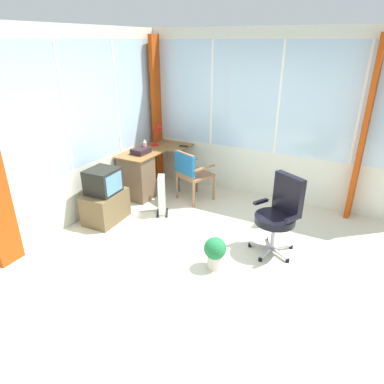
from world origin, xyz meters
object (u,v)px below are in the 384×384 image
object	(u,v)px
desk_lamp	(160,132)
tv_remote	(184,146)
spray_bottle	(145,146)
tv_on_stand	(105,198)
desk	(139,174)
paper_tray	(141,151)
office_chair	(280,210)
potted_plant	(215,251)
wooden_armchair	(190,170)
space_heater	(162,194)

from	to	relation	value
desk_lamp	tv_remote	bearing A→B (deg)	-77.91
spray_bottle	tv_on_stand	xyz separation A→B (m)	(-1.14, -0.06, -0.50)
desk	spray_bottle	world-z (taller)	spray_bottle
spray_bottle	paper_tray	distance (m)	0.13
tv_remote	spray_bottle	bearing A→B (deg)	130.59
desk	office_chair	xyz separation A→B (m)	(-0.51, -2.53, 0.17)
tv_on_stand	potted_plant	distance (m)	1.95
tv_remote	wooden_armchair	world-z (taller)	wooden_armchair
tv_remote	potted_plant	distance (m)	2.58
wooden_armchair	space_heater	distance (m)	0.66
desk	tv_remote	xyz separation A→B (m)	(0.76, -0.44, 0.36)
desk_lamp	office_chair	distance (m)	2.82
tv_remote	desk_lamp	bearing A→B (deg)	90.36
desk	paper_tray	bearing A→B (deg)	-1.62
tv_remote	wooden_armchair	size ratio (longest dim) A/B	0.17
desk_lamp	paper_tray	xyz separation A→B (m)	(-0.58, -0.00, -0.19)
desk	wooden_armchair	bearing A→B (deg)	-73.77
space_heater	potted_plant	xyz separation A→B (m)	(-0.89, -1.31, -0.09)
spray_bottle	wooden_armchair	world-z (taller)	spray_bottle
tv_remote	space_heater	world-z (taller)	tv_remote
tv_remote	office_chair	size ratio (longest dim) A/B	0.15
paper_tray	potted_plant	xyz separation A→B (m)	(-1.32, -1.98, -0.57)
wooden_armchair	potted_plant	size ratio (longest dim) A/B	2.15
office_chair	tv_on_stand	bearing A→B (deg)	99.84
desk_lamp	tv_on_stand	size ratio (longest dim) A/B	0.45
tv_remote	paper_tray	xyz separation A→B (m)	(-0.67, 0.44, 0.03)
desk	space_heater	world-z (taller)	desk
desk_lamp	space_heater	xyz separation A→B (m)	(-1.01, -0.68, -0.67)
desk_lamp	paper_tray	bearing A→B (deg)	-179.94
desk_lamp	office_chair	xyz separation A→B (m)	(-1.18, -2.53, -0.42)
spray_bottle	office_chair	xyz separation A→B (m)	(-0.71, -2.52, -0.29)
paper_tray	space_heater	bearing A→B (deg)	-122.79
desk	paper_tray	size ratio (longest dim) A/B	4.34
desk	spray_bottle	xyz separation A→B (m)	(0.20, -0.01, 0.45)
desk	paper_tray	world-z (taller)	paper_tray
desk	office_chair	world-z (taller)	office_chair
office_chair	potted_plant	world-z (taller)	office_chair
desk_lamp	spray_bottle	size ratio (longest dim) A/B	1.69
paper_tray	tv_on_stand	xyz separation A→B (m)	(-1.03, -0.06, -0.44)
tv_remote	space_heater	distance (m)	1.22
tv_on_stand	space_heater	size ratio (longest dim) A/B	1.30
spray_bottle	tv_on_stand	size ratio (longest dim) A/B	0.26
potted_plant	space_heater	bearing A→B (deg)	55.80
spray_bottle	potted_plant	bearing A→B (deg)	-125.98
office_chair	tv_on_stand	xyz separation A→B (m)	(-0.43, 2.46, -0.21)
tv_remote	spray_bottle	size ratio (longest dim) A/B	0.69
office_chair	spray_bottle	bearing A→B (deg)	74.26
paper_tray	tv_on_stand	size ratio (longest dim) A/B	0.37
paper_tray	tv_on_stand	distance (m)	1.12
tv_remote	space_heater	xyz separation A→B (m)	(-1.11, -0.24, -0.45)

